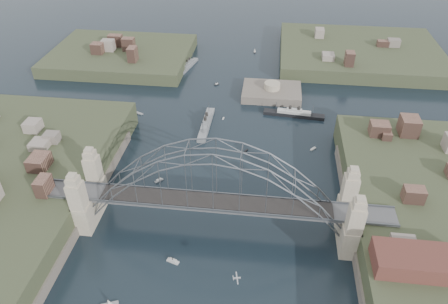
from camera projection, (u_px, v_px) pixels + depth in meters
ground at (215, 226)px, 103.58m from camera, size 500.00×500.00×0.00m
bridge at (215, 189)px, 96.31m from camera, size 84.00×13.80×24.60m
headland_nw at (122, 59)px, 184.74m from camera, size 60.00×45.00×9.00m
headland_ne at (359, 57)px, 186.50m from camera, size 70.00×55.00×9.50m
fort_island at (271, 96)px, 158.74m from camera, size 22.00×16.00×9.40m
wharf_shed at (425, 262)px, 82.21m from camera, size 20.00×8.00×4.00m
naval_cruiser_near at (206, 124)px, 140.49m from camera, size 2.99×20.48×6.13m
naval_cruiser_far at (189, 65)px, 178.77m from camera, size 5.73×15.78×5.30m
ocean_liner at (294, 114)px, 146.06m from camera, size 21.39×4.76×5.21m
aeroplane at (236, 278)px, 81.33m from camera, size 1.65×2.97×0.43m
small_boat_a at (159, 181)px, 117.51m from camera, size 2.35×2.49×1.43m
small_boat_b at (246, 151)px, 129.30m from camera, size 1.24×1.73×0.45m
small_boat_c at (173, 261)px, 94.54m from camera, size 3.07×1.83×1.43m
small_boat_d at (313, 149)px, 130.12m from camera, size 2.01×2.22×0.45m
small_boat_e at (139, 113)px, 147.61m from camera, size 3.18×2.14×0.45m
small_boat_f at (223, 119)px, 144.82m from camera, size 0.62×1.43×0.45m
small_boat_h at (217, 84)px, 165.59m from camera, size 1.84×1.79×1.43m
small_boat_i at (347, 194)px, 113.01m from camera, size 2.67×1.33×0.45m
small_boat_j at (109, 304)px, 85.22m from camera, size 3.86×2.46×2.38m
small_boat_k at (255, 51)px, 191.47m from camera, size 1.11×2.22×2.38m
small_boat_l at (98, 156)px, 127.05m from camera, size 2.93×1.23×1.43m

